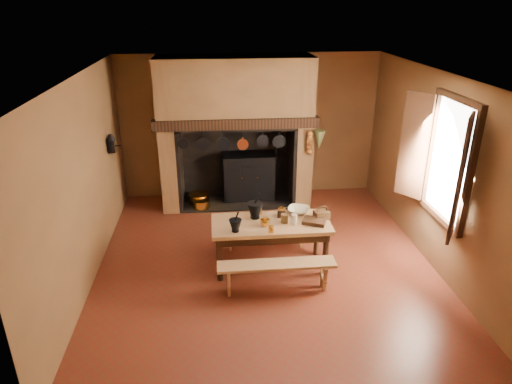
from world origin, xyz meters
TOP-DOWN VIEW (x-y plane):
  - floor at (0.00, 0.00)m, footprint 5.50×5.50m
  - ceiling at (0.00, 0.00)m, footprint 5.50×5.50m
  - back_wall at (0.00, 2.75)m, footprint 5.00×0.02m
  - wall_left at (-2.50, 0.00)m, footprint 0.02×5.50m
  - wall_right at (2.50, 0.00)m, footprint 0.02×5.50m
  - wall_front at (0.00, -2.75)m, footprint 5.00×0.02m
  - chimney_breast at (-0.30, 2.31)m, footprint 2.95×0.96m
  - iron_range at (-0.04, 2.45)m, footprint 1.12×0.55m
  - hearth_pans at (-1.05, 2.22)m, footprint 0.51×0.62m
  - hanging_pans at (-0.34, 1.81)m, footprint 1.92×0.29m
  - onion_string at (1.00, 1.79)m, footprint 0.12×0.10m
  - herb_bunch at (1.18, 1.79)m, footprint 0.20×0.20m
  - window at (2.35, -0.40)m, footprint 0.39×1.75m
  - wall_coffee_mill at (-2.42, 1.55)m, footprint 0.23×0.16m
  - work_table at (0.07, -0.12)m, footprint 1.71×0.76m
  - bench_front at (0.07, -0.76)m, footprint 1.60×0.28m
  - bench_back at (0.07, 0.44)m, footprint 1.42×0.25m
  - mortar_large at (-0.15, 0.04)m, footprint 0.24×0.24m
  - mortar_small at (-0.46, -0.35)m, footprint 0.18×0.18m
  - coffee_grinder at (0.25, 0.05)m, footprint 0.17×0.14m
  - brass_mug_a at (0.03, -0.42)m, footprint 0.09×0.09m
  - brass_mug_b at (-0.08, 0.18)m, footprint 0.10×0.10m
  - mixing_bowl at (0.52, 0.15)m, footprint 0.42×0.42m
  - stoneware_crock at (0.26, -0.15)m, footprint 0.14×0.14m
  - glass_jar at (0.39, -0.21)m, footprint 0.11×0.11m
  - wicker_basket at (0.82, -0.07)m, footprint 0.24×0.20m
  - wooden_tray at (0.68, -0.21)m, footprint 0.39×0.34m
  - brass_cup at (-0.03, -0.23)m, footprint 0.18×0.18m

SIDE VIEW (x-z plane):
  - floor at x=0.00m, z-range 0.00..0.00m
  - hearth_pans at x=-1.05m, z-range -0.01..0.19m
  - bench_back at x=0.07m, z-range 0.10..0.50m
  - bench_front at x=0.07m, z-range 0.11..0.56m
  - iron_range at x=-0.04m, z-range -0.32..1.28m
  - work_table at x=0.07m, z-range 0.25..1.00m
  - wooden_tray at x=0.68m, z-range 0.74..0.80m
  - mixing_bowl at x=0.52m, z-range 0.74..0.82m
  - brass_mug_a at x=0.03m, z-range 0.74..0.83m
  - brass_mug_b at x=-0.08m, z-range 0.74..0.84m
  - brass_cup at x=-0.03m, z-range 0.74..0.85m
  - stoneware_crock at x=0.26m, z-range 0.74..0.87m
  - wicker_basket at x=0.82m, z-range 0.70..0.91m
  - coffee_grinder at x=0.25m, z-range 0.72..0.90m
  - glass_jar at x=0.39m, z-range 0.74..0.89m
  - mortar_small at x=-0.46m, z-range 0.69..1.00m
  - mortar_large at x=-0.15m, z-range 0.67..1.08m
  - onion_string at x=1.00m, z-range 1.10..1.56m
  - hanging_pans at x=-0.34m, z-range 1.23..1.50m
  - herb_bunch at x=1.18m, z-range 1.21..1.56m
  - back_wall at x=0.00m, z-range 0.00..2.80m
  - wall_left at x=-2.50m, z-range 0.00..2.80m
  - wall_right at x=2.50m, z-range 0.00..2.80m
  - wall_front at x=0.00m, z-range 0.00..2.80m
  - wall_coffee_mill at x=-2.42m, z-range 1.36..1.67m
  - window at x=2.35m, z-range 0.82..2.58m
  - chimney_breast at x=-0.30m, z-range 0.41..3.21m
  - ceiling at x=0.00m, z-range 2.80..2.80m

